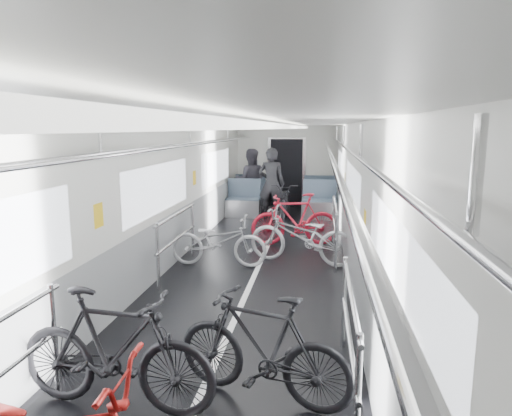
# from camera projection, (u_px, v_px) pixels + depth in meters

# --- Properties ---
(car_shell) EXTENTS (3.02, 14.01, 2.41)m
(car_shell) POSITION_uv_depth(u_px,v_px,m) (267.00, 192.00, 8.67)
(car_shell) COLOR black
(car_shell) RESTS_ON ground
(bike_left_mid) EXTENTS (1.79, 0.65, 1.05)m
(bike_left_mid) POSITION_uv_depth(u_px,v_px,m) (115.00, 350.00, 3.74)
(bike_left_mid) COLOR black
(bike_left_mid) RESTS_ON floor
(bike_left_far) EXTENTS (1.66, 0.58, 0.87)m
(bike_left_far) POSITION_uv_depth(u_px,v_px,m) (218.00, 241.00, 7.73)
(bike_left_far) COLOR #B0B0B5
(bike_left_far) RESTS_ON floor
(bike_right_near) EXTENTS (1.68, 0.90, 0.97)m
(bike_right_near) POSITION_uv_depth(u_px,v_px,m) (262.00, 347.00, 3.88)
(bike_right_near) COLOR black
(bike_right_near) RESTS_ON floor
(bike_right_mid) EXTENTS (1.96, 1.03, 0.98)m
(bike_right_mid) POSITION_uv_depth(u_px,v_px,m) (302.00, 236.00, 7.84)
(bike_right_mid) COLOR #A4A5A9
(bike_right_mid) RESTS_ON floor
(bike_right_far) EXTENTS (1.81, 0.82, 1.05)m
(bike_right_far) POSITION_uv_depth(u_px,v_px,m) (295.00, 219.00, 9.09)
(bike_right_far) COLOR red
(bike_right_far) RESTS_ON floor
(bike_aisle) EXTENTS (0.66, 1.86, 0.97)m
(bike_aisle) POSITION_uv_depth(u_px,v_px,m) (286.00, 201.00, 11.58)
(bike_aisle) COLOR black
(bike_aisle) RESTS_ON floor
(person_standing) EXTENTS (0.71, 0.50, 1.84)m
(person_standing) POSITION_uv_depth(u_px,v_px,m) (271.00, 184.00, 11.66)
(person_standing) COLOR black
(person_standing) RESTS_ON floor
(person_seated) EXTENTS (0.93, 0.76, 1.77)m
(person_seated) POSITION_uv_depth(u_px,v_px,m) (251.00, 181.00, 12.66)
(person_seated) COLOR #34313A
(person_seated) RESTS_ON floor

